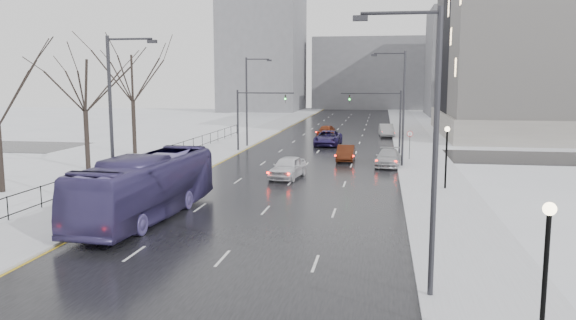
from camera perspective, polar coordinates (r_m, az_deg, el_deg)
The scene contains 28 objects.
road at distance 70.06m, azimuth 4.08°, elevation 1.98°, with size 16.00×150.00×0.04m, color black.
cross_road at distance 58.21m, azimuth 2.94°, elevation 0.71°, with size 130.00×10.00×0.04m, color black.
sidewalk_left at distance 71.81m, azimuth -4.30°, elevation 2.17°, with size 5.00×150.00×0.16m, color silver.
sidewalk_right at distance 69.85m, azimuth 12.69°, elevation 1.83°, with size 5.00×150.00×0.16m, color silver.
park_strip at distance 74.64m, azimuth -11.40°, elevation 2.25°, with size 14.00×150.00×0.12m, color white.
tree_park_c at distance 42.42m, azimuth -27.00°, elevation -3.05°, with size 8.05×8.05×11.50m, color black, non-canonical shape.
tree_park_d at distance 50.31m, azimuth -19.61°, elevation -0.98°, with size 8.75×8.75×12.50m, color black, non-canonical shape.
tree_park_e at distance 59.31m, azimuth -15.27°, elevation 0.55°, with size 9.45×9.45×13.50m, color black, non-canonical shape.
iron_fence at distance 44.46m, azimuth -16.75°, elevation -0.82°, with size 0.06×70.00×1.30m.
streetlight_r_near at distance 19.50m, azimuth 14.11°, elevation 2.03°, with size 2.95×0.25×10.00m.
streetlight_r_mid at distance 49.40m, azimuth 11.40°, elevation 5.73°, with size 2.95×0.25×10.00m.
streetlight_l_near at distance 32.90m, azimuth -17.20°, elevation 4.35°, with size 2.95×0.25×10.00m.
streetlight_l_far at distance 63.12m, azimuth -4.02°, elevation 6.38°, with size 2.95×0.25×10.00m.
lamppost_r_near at distance 16.63m, azimuth 24.77°, elevation -8.96°, with size 0.36×0.36×4.28m.
lamppost_r_mid at distance 39.86m, azimuth 15.81°, elevation 1.16°, with size 0.36×0.36×4.28m.
mast_signal_right at distance 57.44m, azimuth 10.28°, elevation 4.58°, with size 6.10×0.33×6.50m.
mast_signal_left at distance 59.10m, azimuth -4.12°, elevation 4.79°, with size 6.10×0.33×6.50m.
no_uturn_sign at distance 53.66m, azimuth 12.28°, elevation 2.34°, with size 0.60×0.06×2.70m.
bldg_far_right at distance 126.21m, azimuth 19.56°, elevation 9.30°, with size 24.00×20.00×22.00m, color slate.
bldg_far_left at distance 137.49m, azimuth -2.53°, elevation 10.89°, with size 18.00×22.00×28.00m, color slate.
bldg_far_center at distance 149.36m, azimuth 8.64°, elevation 8.67°, with size 30.00×18.00×18.00m, color slate.
bus at distance 31.70m, azimuth -14.16°, elevation -2.63°, with size 2.96×12.64×3.52m, color #433A70.
sedan_center_near at distance 43.31m, azimuth -0.02°, elevation -0.74°, with size 2.00×4.96×1.69m, color silver.
sedan_right_near at distance 52.66m, azimuth 5.89°, elevation 0.71°, with size 1.56×4.48×1.48m, color #42190B.
sedan_right_cross at distance 64.78m, azimuth 4.08°, elevation 2.23°, with size 2.80×6.07×1.69m, color #22194C.
sedan_right_far at distance 50.03m, azimuth 10.13°, elevation 0.23°, with size 2.07×5.10×1.48m, color #ABABB0.
sedan_center_far at distance 75.04m, azimuth 3.87°, elevation 3.00°, with size 1.83×4.54×1.55m, color maroon.
sedan_right_distant at distance 75.76m, azimuth 9.96°, elevation 2.99°, with size 1.75×5.02×1.65m, color #B2B3B7.
Camera 1 is at (6.60, -9.33, 7.64)m, focal length 35.00 mm.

